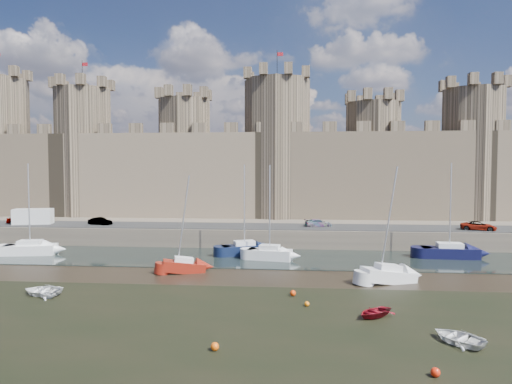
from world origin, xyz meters
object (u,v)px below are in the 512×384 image
car_0 (21,220)px  sailboat_1 (244,249)px  sailboat_0 (30,248)px  sailboat_4 (184,265)px  sailboat_2 (270,253)px  sailboat_5 (388,274)px  car_2 (318,223)px  sailboat_3 (449,251)px  van (33,217)px  car_3 (478,226)px  car_1 (100,221)px

car_0 → sailboat_1: bearing=-118.1°
car_0 → sailboat_0: (7.95, -10.74, -2.27)m
sailboat_0 → sailboat_4: sailboat_0 is taller
sailboat_2 → sailboat_5: 14.92m
car_2 → sailboat_3: sailboat_3 is taller
sailboat_5 → sailboat_4: bearing=152.9°
van → sailboat_1: 32.95m
sailboat_0 → sailboat_3: (50.81, 2.40, -0.00)m
sailboat_3 → sailboat_4: (-29.65, -9.93, -0.11)m
car_0 → sailboat_2: size_ratio=0.33×
car_2 → car_3: (20.81, -1.98, 0.06)m
car_3 → sailboat_4: 39.08m
sailboat_1 → sailboat_0: bearing=163.9°
van → sailboat_4: bearing=-46.1°
van → sailboat_1: bearing=-26.8°
sailboat_2 → sailboat_5: sailboat_2 is taller
car_0 → car_3: 64.54m
car_0 → sailboat_0: 13.55m
van → sailboat_0: sailboat_0 is taller
sailboat_0 → sailboat_1: (26.34, 2.07, 0.00)m
car_3 → sailboat_1: (-30.22, -6.79, -2.26)m
sailboat_0 → sailboat_1: 26.42m
van → sailboat_1: size_ratio=0.48×
car_2 → sailboat_0: size_ratio=0.34×
car_0 → sailboat_4: sailboat_4 is taller
car_3 → sailboat_4: size_ratio=0.44×
car_3 → car_0: bearing=102.1°
sailboat_1 → sailboat_4: size_ratio=1.11×
car_0 → car_1: (12.54, -0.84, -0.05)m
sailboat_1 → sailboat_2: (3.25, -2.67, 0.00)m
car_0 → sailboat_5: size_ratio=0.34×
car_3 → sailboat_0: bearing=112.6°
sailboat_5 → sailboat_2: bearing=121.1°
van → sailboat_4: size_ratio=0.53×
van → sailboat_4: 32.05m
car_3 → sailboat_4: bearing=128.6°
car_0 → sailboat_5: (49.20, -20.64, -2.35)m
car_1 → car_3: (51.97, -1.04, 0.04)m
sailboat_3 → sailboat_2: bearing=-169.3°
sailboat_2 → sailboat_5: bearing=-28.2°
van → sailboat_4: sailboat_4 is taller
car_1 → sailboat_5: (36.66, -19.81, -2.30)m
sailboat_3 → sailboat_4: size_ratio=1.12×
car_0 → car_2: (43.71, 0.10, -0.07)m
car_1 → sailboat_5: 41.73m
car_0 → sailboat_3: size_ratio=0.33×
car_2 → sailboat_1: 13.05m
car_3 → sailboat_3: 8.94m
car_3 → sailboat_5: bearing=154.5°
sailboat_1 → car_2: bearing=22.4°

